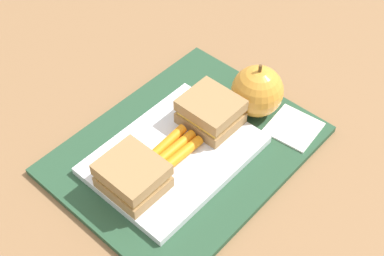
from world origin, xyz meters
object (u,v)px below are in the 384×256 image
sandwich_half_right (211,112)px  carrot_sticks_bundle (174,149)px  food_tray (174,155)px  sandwich_half_left (133,176)px  apple (257,91)px  paper_napkin (294,128)px

sandwich_half_right → carrot_sticks_bundle: bearing=179.7°
food_tray → sandwich_half_left: bearing=180.0°
apple → paper_napkin: bearing=-83.7°
paper_napkin → carrot_sticks_bundle: bearing=149.5°
apple → sandwich_half_left: bearing=173.3°
apple → paper_napkin: (0.01, -0.07, -0.04)m
food_tray → sandwich_half_left: 0.08m
sandwich_half_right → carrot_sticks_bundle: sandwich_half_right is taller
sandwich_half_right → paper_napkin: (0.08, -0.09, -0.03)m
sandwich_half_left → paper_napkin: (0.24, -0.09, -0.03)m
food_tray → sandwich_half_left: (-0.08, 0.00, 0.03)m
sandwich_half_right → paper_napkin: bearing=-48.9°
sandwich_half_left → apple: bearing=-6.7°
paper_napkin → sandwich_half_right: bearing=131.1°
carrot_sticks_bundle → apple: (0.15, -0.03, 0.02)m
sandwich_half_right → apple: 0.08m
food_tray → sandwich_half_right: size_ratio=2.88×
food_tray → paper_napkin: (0.16, -0.09, -0.00)m
apple → carrot_sticks_bundle: bearing=169.7°
sandwich_half_right → carrot_sticks_bundle: 0.08m
food_tray → paper_napkin: 0.19m
sandwich_half_left → food_tray: bearing=0.0°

